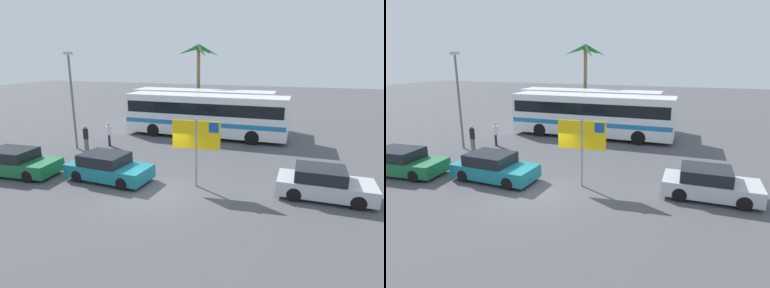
% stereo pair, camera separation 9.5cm
% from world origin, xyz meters
% --- Properties ---
extents(ground, '(120.00, 120.00, 0.00)m').
position_xyz_m(ground, '(0.00, 0.00, 0.00)').
color(ground, '#4C4C51').
extents(bus_front_coach, '(12.11, 2.69, 3.17)m').
position_xyz_m(bus_front_coach, '(-0.93, 10.91, 1.78)').
color(bus_front_coach, white).
rests_on(bus_front_coach, ground).
extents(bus_rear_coach, '(12.11, 2.69, 3.17)m').
position_xyz_m(bus_rear_coach, '(-2.23, 14.43, 1.78)').
color(bus_rear_coach, white).
rests_on(bus_rear_coach, ground).
extents(ferry_sign, '(2.20, 0.27, 3.20)m').
position_xyz_m(ferry_sign, '(1.57, 1.41, 2.33)').
color(ferry_sign, gray).
rests_on(ferry_sign, ground).
extents(car_green, '(4.42, 2.16, 1.32)m').
position_xyz_m(car_green, '(-7.69, -0.15, 0.64)').
color(car_green, '#196638').
rests_on(car_green, ground).
extents(car_silver, '(3.92, 1.85, 1.32)m').
position_xyz_m(car_silver, '(7.05, 1.98, 0.64)').
color(car_silver, '#B7BABF').
rests_on(car_silver, ground).
extents(car_teal, '(4.20, 2.03, 1.32)m').
position_xyz_m(car_teal, '(-2.77, 0.73, 0.64)').
color(car_teal, '#19757F').
rests_on(car_teal, ground).
extents(pedestrian_crossing_lot, '(0.32, 0.32, 1.71)m').
position_xyz_m(pedestrian_crossing_lot, '(-6.91, 4.53, 1.01)').
color(pedestrian_crossing_lot, '#706656').
rests_on(pedestrian_crossing_lot, ground).
extents(pedestrian_near_sign, '(0.32, 0.32, 1.60)m').
position_xyz_m(pedestrian_near_sign, '(-6.31, 6.18, 0.93)').
color(pedestrian_near_sign, '#1E2347').
rests_on(pedestrian_near_sign, ground).
extents(lamp_post_right_side, '(0.56, 0.20, 6.17)m').
position_xyz_m(lamp_post_right_side, '(-8.02, 4.94, 3.40)').
color(lamp_post_right_side, slate).
rests_on(lamp_post_right_side, ground).
extents(palm_tree_seaside, '(3.93, 3.73, 7.08)m').
position_xyz_m(palm_tree_seaside, '(-3.58, 17.35, 5.79)').
color(palm_tree_seaside, brown).
rests_on(palm_tree_seaside, ground).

